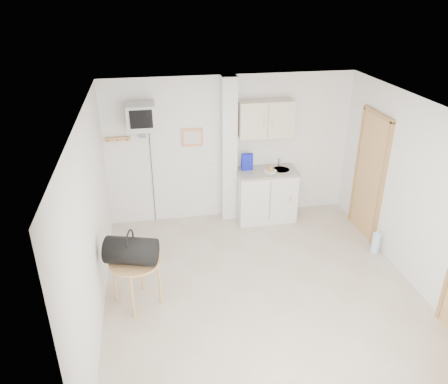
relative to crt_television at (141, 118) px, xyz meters
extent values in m
plane|color=#BAAB97|center=(1.45, -2.02, -1.94)|extent=(4.50, 4.50, 0.00)
cube|color=white|center=(1.45, 0.23, -0.69)|extent=(4.20, 0.04, 2.50)
cube|color=white|center=(1.45, -4.27, -0.69)|extent=(4.20, 0.04, 2.50)
cube|color=white|center=(-0.65, -2.02, -0.69)|extent=(0.04, 4.50, 2.50)
cube|color=white|center=(3.55, -2.02, -0.69)|extent=(0.04, 4.50, 2.50)
cube|color=white|center=(1.45, -2.02, 0.56)|extent=(4.20, 4.50, 0.04)
cube|color=white|center=(1.40, 0.12, -0.69)|extent=(0.25, 0.22, 2.50)
cube|color=#D98456|center=(0.80, 0.21, -0.44)|extent=(0.36, 0.03, 0.30)
cube|color=silver|center=(0.80, 0.19, -0.44)|extent=(0.28, 0.01, 0.22)
cube|color=tan|center=(-0.40, 0.20, -0.39)|extent=(0.40, 0.05, 0.06)
cube|color=white|center=(1.13, 0.22, -0.99)|extent=(0.15, 0.02, 0.08)
cylinder|color=tan|center=(-0.55, 0.14, -0.40)|extent=(0.02, 0.08, 0.02)
cylinder|color=tan|center=(-0.40, 0.14, -0.40)|extent=(0.02, 0.08, 0.02)
cylinder|color=tan|center=(-0.25, 0.14, -0.40)|extent=(0.02, 0.08, 0.02)
cube|color=#9D6035|center=(3.52, -0.77, -0.94)|extent=(0.04, 0.75, 2.00)
cube|color=olive|center=(3.52, -0.77, -0.94)|extent=(0.06, 0.87, 2.06)
cube|color=white|center=(2.03, -0.05, -1.50)|extent=(1.00, 0.55, 0.88)
cube|color=gray|center=(2.03, -0.05, -1.04)|extent=(1.03, 0.58, 0.04)
cylinder|color=#B7B7BA|center=(2.28, -0.05, -1.04)|extent=(0.30, 0.30, 0.05)
cylinder|color=#B7B7BA|center=(2.28, 0.09, -0.94)|extent=(0.02, 0.02, 0.16)
cylinder|color=#B7B7BA|center=(2.28, 0.03, -0.86)|extent=(0.02, 0.13, 0.02)
cube|color=beige|center=(2.00, 0.07, -0.14)|extent=(0.90, 0.32, 0.60)
cube|color=#1018B6|center=(1.70, 0.04, -0.87)|extent=(0.19, 0.07, 0.29)
cylinder|color=white|center=(2.08, -0.11, -1.01)|extent=(0.22, 0.22, 0.01)
sphere|color=tan|center=(2.08, -0.11, -0.96)|extent=(0.11, 0.11, 0.11)
cube|color=slate|center=(0.00, 0.07, -0.21)|extent=(0.36, 0.32, 0.02)
cube|color=slate|center=(0.00, 0.20, -0.29)|extent=(0.10, 0.06, 0.20)
cube|color=#B8B7BA|center=(0.00, 0.00, 0.01)|extent=(0.44, 0.42, 0.40)
cube|color=black|center=(0.00, -0.22, 0.03)|extent=(0.34, 0.02, 0.28)
cylinder|color=black|center=(0.10, 0.21, -1.07)|extent=(0.01, 0.01, 1.73)
cylinder|color=tan|center=(-0.20, -1.97, -1.28)|extent=(0.66, 0.66, 0.03)
cylinder|color=tan|center=(0.08, -2.03, -1.62)|extent=(0.04, 0.04, 0.64)
cylinder|color=tan|center=(-0.14, -1.69, -1.62)|extent=(0.04, 0.04, 0.64)
cylinder|color=tan|center=(-0.48, -1.91, -1.62)|extent=(0.04, 0.04, 0.64)
cylinder|color=tan|center=(-0.26, -2.26, -1.62)|extent=(0.04, 0.04, 0.64)
cylinder|color=black|center=(-0.23, -2.02, -1.10)|extent=(0.70, 0.51, 0.35)
torus|color=black|center=(-0.23, -2.02, -0.93)|extent=(0.10, 0.25, 0.26)
cylinder|color=#B2D6F1|center=(3.43, -1.43, -1.77)|extent=(0.13, 0.13, 0.34)
cylinder|color=#B2D6F1|center=(3.43, -1.43, -1.58)|extent=(0.04, 0.04, 0.04)
camera|label=1|loc=(0.09, -6.66, 1.88)|focal=35.00mm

